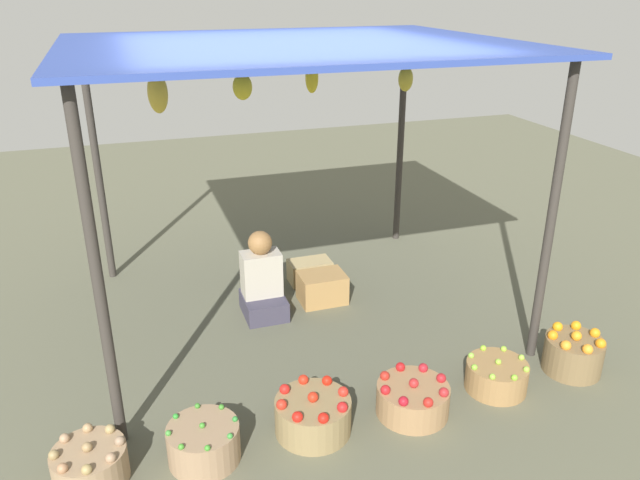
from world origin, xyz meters
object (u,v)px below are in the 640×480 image
object	(u,v)px
wooden_crate_near_vendor	(322,288)
wooden_crate_stacked_rear	(310,271)
basket_potatoes	(90,464)
basket_oranges	(573,354)
vendor_person	(262,283)
basket_red_tomatoes	(313,415)
basket_green_chilies	(204,443)
basket_red_apples	(413,399)
basket_limes	(496,376)

from	to	relation	value
wooden_crate_near_vendor	wooden_crate_stacked_rear	xyz separation A→B (m)	(0.02, 0.43, -0.03)
basket_potatoes	wooden_crate_near_vendor	distance (m)	2.63
basket_oranges	wooden_crate_near_vendor	distance (m)	2.20
vendor_person	basket_red_tomatoes	distance (m)	1.65
basket_oranges	basket_potatoes	bearing A→B (deg)	-179.51
basket_oranges	wooden_crate_near_vendor	size ratio (longest dim) A/B	1.04
basket_green_chilies	basket_red_tomatoes	bearing A→B (deg)	2.60
basket_red_tomatoes	wooden_crate_stacked_rear	size ratio (longest dim) A/B	1.23
basket_red_apples	basket_green_chilies	bearing A→B (deg)	179.77
vendor_person	basket_red_tomatoes	xyz separation A→B (m)	(-0.06, -1.64, -0.17)
vendor_person	wooden_crate_near_vendor	world-z (taller)	vendor_person
basket_red_apples	wooden_crate_stacked_rear	size ratio (longest dim) A/B	1.22
basket_green_chilies	basket_red_tomatoes	size ratio (longest dim) A/B	0.89
basket_red_tomatoes	basket_red_apples	size ratio (longest dim) A/B	1.01
basket_green_chilies	basket_red_apples	bearing A→B (deg)	-0.23
basket_potatoes	basket_red_tomatoes	distance (m)	1.39
vendor_person	basket_oranges	size ratio (longest dim) A/B	1.80
basket_potatoes	basket_oranges	size ratio (longest dim) A/B	1.01
basket_green_chilies	wooden_crate_stacked_rear	xyz separation A→B (m)	(1.37, 2.14, -0.01)
basket_potatoes	wooden_crate_stacked_rear	bearing A→B (deg)	45.99
basket_green_chilies	basket_oranges	distance (m)	2.81
wooden_crate_near_vendor	wooden_crate_stacked_rear	bearing A→B (deg)	87.75
basket_green_chilies	basket_red_tomatoes	world-z (taller)	basket_red_tomatoes
basket_oranges	basket_limes	bearing A→B (deg)	-178.69
basket_potatoes	wooden_crate_near_vendor	xyz separation A→B (m)	(2.02, 1.68, 0.02)
vendor_person	basket_green_chilies	world-z (taller)	vendor_person
basket_red_tomatoes	basket_red_apples	xyz separation A→B (m)	(0.71, -0.04, -0.01)
basket_red_tomatoes	vendor_person	bearing A→B (deg)	87.89
basket_green_chilies	basket_limes	bearing A→B (deg)	1.25
vendor_person	basket_green_chilies	bearing A→B (deg)	-115.04
wooden_crate_stacked_rear	basket_potatoes	bearing A→B (deg)	-134.01
basket_red_apples	wooden_crate_near_vendor	size ratio (longest dim) A/B	1.20
basket_red_tomatoes	basket_limes	xyz separation A→B (m)	(1.41, 0.01, -0.02)
basket_limes	wooden_crate_stacked_rear	distance (m)	2.23
vendor_person	basket_green_chilies	size ratio (longest dim) A/B	1.73
basket_limes	wooden_crate_stacked_rear	bearing A→B (deg)	109.93
basket_potatoes	wooden_crate_stacked_rear	world-z (taller)	basket_potatoes
vendor_person	wooden_crate_stacked_rear	distance (m)	0.77
basket_red_apples	basket_potatoes	bearing A→B (deg)	178.96
wooden_crate_stacked_rear	basket_limes	bearing A→B (deg)	-70.07
basket_red_tomatoes	basket_oranges	xyz separation A→B (m)	(2.09, 0.03, 0.02)
basket_red_apples	basket_limes	size ratio (longest dim) A/B	1.12
basket_green_chilies	wooden_crate_near_vendor	size ratio (longest dim) A/B	1.07
basket_green_chilies	basket_red_apples	world-z (taller)	basket_red_apples
vendor_person	basket_green_chilies	distance (m)	1.86
basket_limes	basket_oranges	world-z (taller)	basket_oranges
wooden_crate_stacked_rear	basket_green_chilies	bearing A→B (deg)	-122.63
wooden_crate_near_vendor	basket_limes	bearing A→B (deg)	-65.05
basket_green_chilies	vendor_person	bearing A→B (deg)	64.96
vendor_person	basket_oranges	world-z (taller)	vendor_person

